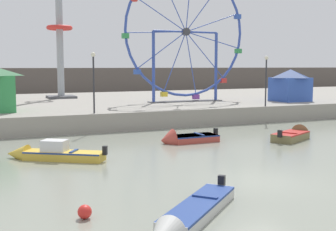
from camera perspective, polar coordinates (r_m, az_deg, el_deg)
ground_plane at (r=18.76m, az=11.88°, el=-8.21°), size 240.00×240.00×0.00m
quay_promenade at (r=44.23m, az=-9.56°, el=1.10°), size 110.00×25.45×1.36m
distant_town_skyline at (r=69.25m, az=-14.73°, el=4.12°), size 140.00×3.00×4.40m
motorboat_pale_grey at (r=13.49m, az=2.58°, el=-12.93°), size 4.88×4.54×1.01m
motorboat_faded_red at (r=27.24m, az=1.98°, el=-3.02°), size 3.89×1.47×1.36m
motorboat_olive_wood at (r=29.58m, az=16.01°, el=-2.43°), size 3.89×2.86×1.27m
motorboat_mustard_yellow at (r=23.08m, az=-14.99°, el=-4.74°), size 4.84×3.68×1.28m
ferris_wheel_blue_frame at (r=41.70m, az=2.32°, el=10.44°), size 12.17×1.20×12.50m
drop_tower_steel_tower at (r=47.69m, az=-13.80°, el=10.64°), size 2.80×2.80×16.29m
carnival_booth_blue_tent at (r=43.80m, az=15.47°, el=3.86°), size 3.40×3.34×3.02m
promenade_lamp_near at (r=37.66m, az=12.53°, el=5.29°), size 0.32×0.32×4.17m
promenade_lamp_far at (r=31.54m, az=-9.57°, el=5.29°), size 0.32×0.32×4.29m
mooring_buoy_orange at (r=14.16m, az=-10.68°, el=-12.10°), size 0.44×0.44×0.44m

